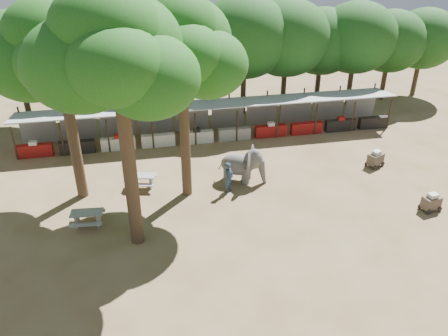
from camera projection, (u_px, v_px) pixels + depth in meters
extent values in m
plane|color=brown|center=(265.00, 250.00, 21.09)|extent=(100.00, 100.00, 0.00)
cube|color=#9B9DA3|center=(213.00, 104.00, 32.00)|extent=(28.00, 2.99, 0.39)
cylinder|color=#2D2319|center=(32.00, 142.00, 29.22)|extent=(0.12, 0.12, 2.40)
cylinder|color=#2D2319|center=(38.00, 124.00, 31.45)|extent=(0.12, 0.12, 2.80)
cube|color=maroon|center=(35.00, 151.00, 29.79)|extent=(2.38, 0.50, 0.90)
cube|color=gray|center=(39.00, 130.00, 31.60)|extent=(2.52, 0.12, 2.00)
cylinder|color=#2D2319|center=(75.00, 139.00, 29.71)|extent=(0.12, 0.12, 2.40)
cylinder|color=#2D2319|center=(78.00, 121.00, 31.95)|extent=(0.12, 0.12, 2.80)
cube|color=black|center=(77.00, 147.00, 30.28)|extent=(2.38, 0.50, 0.90)
cube|color=gray|center=(79.00, 127.00, 32.09)|extent=(2.52, 0.12, 2.00)
cylinder|color=#2D2319|center=(117.00, 135.00, 30.21)|extent=(0.12, 0.12, 2.40)
cylinder|color=#2D2319|center=(117.00, 118.00, 32.44)|extent=(0.12, 0.12, 2.80)
cube|color=silver|center=(118.00, 144.00, 30.78)|extent=(2.38, 0.50, 0.90)
cube|color=gray|center=(118.00, 124.00, 32.59)|extent=(2.52, 0.12, 2.00)
cylinder|color=#2D2319|center=(158.00, 132.00, 30.70)|extent=(0.12, 0.12, 2.40)
cylinder|color=#2D2319|center=(155.00, 116.00, 32.94)|extent=(0.12, 0.12, 2.80)
cube|color=silver|center=(158.00, 140.00, 31.27)|extent=(2.38, 0.50, 0.90)
cube|color=gray|center=(156.00, 121.00, 33.08)|extent=(2.52, 0.12, 2.00)
cylinder|color=#2D2319|center=(197.00, 129.00, 31.20)|extent=(0.12, 0.12, 2.40)
cylinder|color=#2D2319|center=(192.00, 113.00, 33.43)|extent=(0.12, 0.12, 2.80)
cube|color=silver|center=(197.00, 137.00, 31.77)|extent=(2.38, 0.50, 0.90)
cube|color=gray|center=(192.00, 118.00, 33.58)|extent=(2.52, 0.12, 2.00)
cylinder|color=#2D2319|center=(235.00, 126.00, 31.69)|extent=(0.12, 0.12, 2.40)
cylinder|color=#2D2319|center=(228.00, 110.00, 33.93)|extent=(0.12, 0.12, 2.80)
cube|color=gray|center=(234.00, 134.00, 32.26)|extent=(2.38, 0.50, 0.90)
cube|color=gray|center=(228.00, 115.00, 34.08)|extent=(2.52, 0.12, 2.00)
cylinder|color=#2D2319|center=(272.00, 123.00, 32.19)|extent=(0.12, 0.12, 2.40)
cylinder|color=#2D2319|center=(262.00, 108.00, 34.42)|extent=(0.12, 0.12, 2.80)
cube|color=maroon|center=(271.00, 131.00, 32.76)|extent=(2.38, 0.50, 0.90)
cube|color=gray|center=(262.00, 113.00, 34.57)|extent=(2.52, 0.12, 2.00)
cylinder|color=#2D2319|center=(308.00, 120.00, 32.68)|extent=(0.12, 0.12, 2.40)
cylinder|color=#2D2319|center=(296.00, 105.00, 34.92)|extent=(0.12, 0.12, 2.80)
cube|color=maroon|center=(306.00, 128.00, 33.25)|extent=(2.38, 0.50, 0.90)
cube|color=gray|center=(296.00, 110.00, 35.07)|extent=(2.52, 0.12, 2.00)
cylinder|color=#2D2319|center=(343.00, 117.00, 33.18)|extent=(0.12, 0.12, 2.40)
cylinder|color=#2D2319|center=(329.00, 103.00, 35.42)|extent=(0.12, 0.12, 2.80)
cube|color=black|center=(340.00, 125.00, 33.75)|extent=(2.38, 0.50, 0.90)
cube|color=gray|center=(328.00, 108.00, 35.56)|extent=(2.52, 0.12, 2.00)
cylinder|color=#2D2319|center=(376.00, 115.00, 33.67)|extent=(0.12, 0.12, 2.40)
cylinder|color=#2D2319|center=(360.00, 101.00, 35.91)|extent=(0.12, 0.12, 2.80)
cube|color=black|center=(373.00, 122.00, 34.24)|extent=(2.38, 0.50, 0.90)
cube|color=gray|center=(360.00, 106.00, 36.06)|extent=(2.52, 0.12, 2.00)
cylinder|color=#332316|center=(70.00, 122.00, 23.37)|extent=(0.60, 0.60, 9.20)
cone|color=#332316|center=(55.00, 34.00, 21.20)|extent=(0.57, 0.57, 2.88)
ellipsoid|color=#0D470C|center=(31.00, 62.00, 21.86)|extent=(4.80, 4.80, 3.94)
ellipsoid|color=#0D470C|center=(85.00, 72.00, 21.73)|extent=(4.20, 4.20, 3.44)
ellipsoid|color=#0D470C|center=(64.00, 45.00, 22.55)|extent=(5.20, 5.20, 4.26)
ellipsoid|color=#0D470C|center=(55.00, 63.00, 20.58)|extent=(3.80, 3.80, 3.12)
ellipsoid|color=#0D470C|center=(49.00, 33.00, 21.31)|extent=(4.40, 4.40, 3.61)
cylinder|color=#332316|center=(127.00, 146.00, 19.30)|extent=(0.64, 0.64, 10.40)
cone|color=#332316|center=(113.00, 25.00, 16.84)|extent=(0.61, 0.61, 3.25)
ellipsoid|color=#0D470C|center=(82.00, 65.00, 17.59)|extent=(4.80, 4.80, 3.94)
ellipsoid|color=#0D470C|center=(149.00, 77.00, 17.46)|extent=(4.20, 4.20, 3.44)
ellipsoid|color=#0D470C|center=(121.00, 44.00, 18.28)|extent=(5.20, 5.20, 4.26)
ellipsoid|color=#0D470C|center=(116.00, 66.00, 16.31)|extent=(3.80, 3.80, 3.12)
ellipsoid|color=#0D470C|center=(106.00, 28.00, 17.04)|extent=(4.40, 4.40, 3.61)
cylinder|color=#332316|center=(184.00, 117.00, 23.47)|extent=(0.56, 0.56, 9.60)
cone|color=#332316|center=(180.00, 25.00, 21.20)|extent=(0.53, 0.53, 3.00)
ellipsoid|color=#0D470C|center=(153.00, 54.00, 21.90)|extent=(4.80, 4.80, 3.94)
ellipsoid|color=#0D470C|center=(207.00, 64.00, 21.77)|extent=(4.20, 4.20, 3.44)
ellipsoid|color=#0D470C|center=(182.00, 38.00, 22.59)|extent=(5.20, 5.20, 4.26)
ellipsoid|color=#0D470C|center=(184.00, 55.00, 20.62)|extent=(3.80, 3.80, 3.12)
ellipsoid|color=#0D470C|center=(173.00, 25.00, 21.34)|extent=(4.40, 4.40, 3.61)
cylinder|color=#332316|center=(35.00, 102.00, 34.25)|extent=(0.44, 0.44, 3.74)
ellipsoid|color=#0D370D|center=(25.00, 55.00, 32.53)|extent=(6.46, 5.95, 5.61)
cylinder|color=#332316|center=(79.00, 99.00, 34.84)|extent=(0.44, 0.44, 3.74)
ellipsoid|color=#0D370D|center=(71.00, 53.00, 33.12)|extent=(6.46, 5.95, 5.61)
cylinder|color=#332316|center=(121.00, 96.00, 35.43)|extent=(0.44, 0.44, 3.74)
ellipsoid|color=#0D370D|center=(116.00, 51.00, 33.71)|extent=(6.46, 5.95, 5.61)
cylinder|color=#332316|center=(162.00, 94.00, 36.02)|extent=(0.44, 0.44, 3.74)
ellipsoid|color=#0D370D|center=(159.00, 49.00, 34.30)|extent=(6.46, 5.95, 5.61)
cylinder|color=#332316|center=(202.00, 91.00, 36.61)|extent=(0.44, 0.44, 3.74)
ellipsoid|color=#0D370D|center=(201.00, 47.00, 34.89)|extent=(6.46, 5.95, 5.61)
cylinder|color=#332316|center=(241.00, 89.00, 37.20)|extent=(0.44, 0.44, 3.74)
ellipsoid|color=#0D370D|center=(242.00, 45.00, 35.48)|extent=(6.46, 5.95, 5.61)
cylinder|color=#332316|center=(278.00, 86.00, 37.79)|extent=(0.44, 0.44, 3.74)
ellipsoid|color=#0D370D|center=(281.00, 43.00, 36.07)|extent=(6.46, 5.95, 5.61)
cylinder|color=#332316|center=(314.00, 84.00, 38.38)|extent=(0.44, 0.44, 3.74)
ellipsoid|color=#0D370D|center=(319.00, 42.00, 36.65)|extent=(6.46, 5.95, 5.61)
cylinder|color=#332316|center=(350.00, 82.00, 38.97)|extent=(0.44, 0.44, 3.74)
ellipsoid|color=#0D370D|center=(355.00, 40.00, 37.24)|extent=(6.46, 5.95, 5.61)
cylinder|color=#332316|center=(384.00, 80.00, 39.56)|extent=(0.44, 0.44, 3.74)
ellipsoid|color=#0D370D|center=(391.00, 38.00, 37.83)|extent=(6.46, 5.95, 5.61)
cylinder|color=#332316|center=(417.00, 77.00, 40.15)|extent=(0.44, 0.44, 3.74)
ellipsoid|color=#0D370D|center=(425.00, 37.00, 38.42)|extent=(6.46, 5.95, 5.61)
ellipsoid|color=#484645|center=(237.00, 165.00, 26.64)|extent=(2.37, 1.95, 1.33)
cylinder|color=#484645|center=(227.00, 173.00, 26.72)|extent=(0.63, 0.63, 1.13)
cylinder|color=#484645|center=(229.00, 169.00, 27.26)|extent=(0.63, 0.63, 1.13)
cylinder|color=#484645|center=(245.00, 175.00, 26.50)|extent=(0.63, 0.63, 1.13)
cylinder|color=#484645|center=(247.00, 170.00, 27.04)|extent=(0.63, 0.63, 1.13)
ellipsoid|color=#484645|center=(253.00, 159.00, 26.22)|extent=(1.42, 1.31, 1.24)
ellipsoid|color=#484645|center=(249.00, 163.00, 25.73)|extent=(0.59, 1.00, 1.27)
ellipsoid|color=#484645|center=(252.00, 154.00, 26.76)|extent=(0.59, 1.00, 1.27)
cone|color=#484645|center=(263.00, 173.00, 26.51)|extent=(0.67, 0.67, 1.40)
imported|color=#26384C|center=(229.00, 177.00, 25.49)|extent=(0.78, 0.82, 1.89)
cube|color=gray|center=(87.00, 213.00, 22.54)|extent=(1.71, 0.91, 0.07)
cube|color=gray|center=(77.00, 220.00, 22.68)|extent=(0.17, 0.66, 0.77)
cube|color=gray|center=(99.00, 218.00, 22.78)|extent=(0.17, 0.66, 0.77)
cube|color=gray|center=(86.00, 225.00, 22.17)|extent=(1.66, 0.42, 0.05)
cube|color=gray|center=(89.00, 211.00, 23.22)|extent=(1.66, 0.42, 0.05)
cube|color=gray|center=(142.00, 176.00, 26.05)|extent=(1.73, 1.09, 0.06)
cube|color=gray|center=(134.00, 181.00, 26.25)|extent=(0.25, 0.65, 0.75)
cube|color=gray|center=(151.00, 181.00, 26.22)|extent=(0.25, 0.65, 0.75)
cube|color=gray|center=(140.00, 185.00, 25.68)|extent=(1.62, 0.63, 0.05)
cube|color=gray|center=(144.00, 176.00, 26.71)|extent=(1.62, 0.63, 0.05)
cube|color=#3E3328|center=(431.00, 202.00, 23.95)|extent=(1.06, 0.74, 0.68)
cylinder|color=black|center=(429.00, 212.00, 23.72)|extent=(0.30, 0.11, 0.29)
cylinder|color=black|center=(440.00, 209.00, 23.97)|extent=(0.30, 0.11, 0.29)
cylinder|color=black|center=(420.00, 206.00, 24.25)|extent=(0.30, 0.11, 0.29)
cylinder|color=black|center=(431.00, 203.00, 24.50)|extent=(0.30, 0.11, 0.29)
cube|color=silver|center=(433.00, 196.00, 23.74)|extent=(0.55, 0.47, 0.24)
cube|color=#3E3328|center=(375.00, 159.00, 28.54)|extent=(1.19, 0.99, 0.72)
cylinder|color=black|center=(375.00, 168.00, 28.25)|extent=(0.31, 0.18, 0.31)
cylinder|color=black|center=(383.00, 164.00, 28.68)|extent=(0.31, 0.18, 0.31)
cylinder|color=black|center=(366.00, 164.00, 28.73)|extent=(0.31, 0.18, 0.31)
cylinder|color=black|center=(374.00, 160.00, 29.16)|extent=(0.31, 0.18, 0.31)
cube|color=silver|center=(377.00, 153.00, 28.32)|extent=(0.64, 0.59, 0.26)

